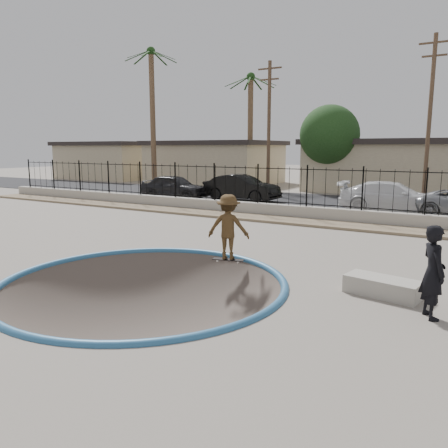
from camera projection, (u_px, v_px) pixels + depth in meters
ground at (317, 236)px, 21.85m from camera, size 120.00×120.00×2.20m
bowl_pit at (144, 283)px, 10.64m from camera, size 6.84×6.84×1.80m
coping_ring at (144, 283)px, 10.64m from camera, size 7.04×7.04×0.20m
rock_strip at (297, 221)px, 19.28m from camera, size 42.00×1.60×0.11m
retaining_wall at (306, 213)px, 20.17m from camera, size 42.00×0.45×0.60m
fence at (307, 187)px, 19.96m from camera, size 40.00×0.04×1.80m
street at (345, 203)px, 25.90m from camera, size 90.00×8.00×0.04m
house_west_far at (114, 160)px, 47.66m from camera, size 10.60×8.60×3.90m
house_west at (215, 162)px, 41.14m from camera, size 11.60×8.60×3.90m
house_center at (380, 165)px, 33.61m from camera, size 10.60×8.60×3.90m
palm_left at (152, 90)px, 35.60m from camera, size 2.30×2.30×11.30m
palm_mid at (250, 105)px, 35.70m from camera, size 2.30×2.30×9.30m
utility_pole_left at (269, 127)px, 29.80m from camera, size 1.70×0.24×9.00m
utility_pole_mid at (430, 118)px, 24.74m from camera, size 1.70×0.24×9.50m
street_tree_left at (329, 135)px, 31.77m from camera, size 4.32×4.32×6.36m
skater at (228, 230)px, 12.50m from camera, size 1.36×1.03×1.87m
skateboard at (228, 260)px, 12.65m from camera, size 0.94×0.45×0.08m
videographer at (433, 272)px, 8.35m from camera, size 0.71×0.80×1.83m
concrete_ledge at (383, 287)px, 9.75m from camera, size 1.70×0.97×0.40m
car_a at (175, 186)px, 28.22m from camera, size 4.60×2.08×1.53m
car_b at (242, 188)px, 27.04m from camera, size 4.85×1.78×1.59m
car_c at (393, 197)px, 22.03m from camera, size 5.48×2.62×1.54m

